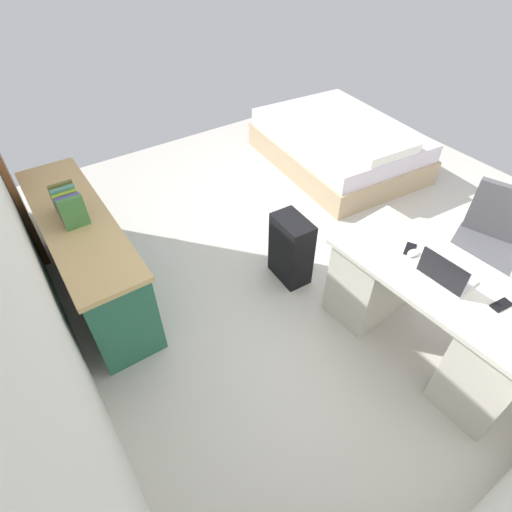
{
  "coord_description": "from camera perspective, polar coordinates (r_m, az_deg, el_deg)",
  "views": [
    {
      "loc": [
        -2.06,
        2.1,
        2.59
      ],
      "look_at": [
        -0.29,
        0.9,
        0.6
      ],
      "focal_mm": 28.57,
      "sensor_mm": 36.0,
      "label": 1
    }
  ],
  "objects": [
    {
      "name": "book_row",
      "position": [
        3.23,
        -24.7,
        6.47
      ],
      "size": [
        0.32,
        0.17,
        0.24
      ],
      "color": "#417B3C",
      "rests_on": "credenza"
    },
    {
      "name": "figurine_small",
      "position": [
        3.56,
        -25.96,
        8.54
      ],
      "size": [
        0.08,
        0.08,
        0.11
      ],
      "primitive_type": "cone",
      "color": "gold",
      "rests_on": "credenza"
    },
    {
      "name": "suitcase_black",
      "position": [
        3.42,
        4.92,
        0.94
      ],
      "size": [
        0.37,
        0.24,
        0.61
      ],
      "primitive_type": "cube",
      "rotation": [
        0.0,
        0.0,
        -0.05
      ],
      "color": "black",
      "rests_on": "ground_plane"
    },
    {
      "name": "office_chair",
      "position": [
        3.68,
        29.07,
        0.59
      ],
      "size": [
        0.59,
        0.59,
        0.94
      ],
      "color": "black",
      "rests_on": "ground_plane"
    },
    {
      "name": "bed",
      "position": [
        5.14,
        11.51,
        14.97
      ],
      "size": [
        2.01,
        1.56,
        0.58
      ],
      "color": "tan",
      "rests_on": "ground_plane"
    },
    {
      "name": "laptop",
      "position": [
        2.8,
        24.98,
        -2.31
      ],
      "size": [
        0.32,
        0.24,
        0.21
      ],
      "color": "#B7B7BC",
      "rests_on": "desk"
    },
    {
      "name": "credenza",
      "position": [
        3.51,
        -22.41,
        0.13
      ],
      "size": [
        1.8,
        0.48,
        0.76
      ],
      "color": "#28664C",
      "rests_on": "ground_plane"
    },
    {
      "name": "desk",
      "position": [
        3.09,
        22.97,
        -7.24
      ],
      "size": [
        1.47,
        0.74,
        0.73
      ],
      "color": "silver",
      "rests_on": "ground_plane"
    },
    {
      "name": "ground_plane",
      "position": [
        3.91,
        8.49,
        1.01
      ],
      "size": [
        5.49,
        5.49,
        0.0
      ],
      "primitive_type": "plane",
      "color": "beige"
    },
    {
      "name": "cell_phone_by_mouse",
      "position": [
        2.96,
        20.77,
        0.9
      ],
      "size": [
        0.12,
        0.15,
        0.01
      ],
      "primitive_type": "cube",
      "rotation": [
        0.0,
        0.0,
        0.5
      ],
      "color": "black",
      "rests_on": "desk"
    },
    {
      "name": "computer_mouse",
      "position": [
        2.92,
        21.15,
        0.39
      ],
      "size": [
        0.07,
        0.1,
        0.03
      ],
      "primitive_type": "ellipsoid",
      "rotation": [
        0.0,
        0.0,
        0.06
      ],
      "color": "white",
      "rests_on": "desk"
    },
    {
      "name": "wall_back",
      "position": [
        2.41,
        -32.23,
        4.57
      ],
      "size": [
        4.42,
        0.1,
        2.69
      ],
      "primitive_type": "cube",
      "color": "silver",
      "rests_on": "ground_plane"
    },
    {
      "name": "cell_phone_near_laptop",
      "position": [
        2.83,
        31.13,
        -5.9
      ],
      "size": [
        0.08,
        0.14,
        0.01
      ],
      "primitive_type": "cube",
      "rotation": [
        0.0,
        0.0,
        -0.12
      ],
      "color": "black",
      "rests_on": "desk"
    }
  ]
}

